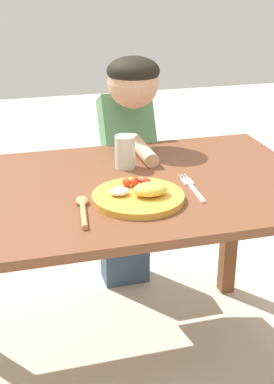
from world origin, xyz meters
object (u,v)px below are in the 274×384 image
(plate, at_px, (139,195))
(fork, at_px, (192,187))
(spoon, at_px, (83,208))
(person, at_px, (128,161))
(drinking_cup, at_px, (125,152))

(plate, xyz_separation_m, fork, (0.17, 0.04, -0.01))
(plate, bearing_deg, spoon, -170.54)
(fork, height_order, person, person)
(fork, relative_size, spoon, 1.14)
(drinking_cup, bearing_deg, person, 73.76)
(drinking_cup, bearing_deg, fork, -55.95)
(person, bearing_deg, plate, 78.84)
(plate, relative_size, drinking_cup, 2.46)
(plate, distance_m, fork, 0.18)
(plate, relative_size, fork, 1.19)
(spoon, height_order, drinking_cup, drinking_cup)
(drinking_cup, bearing_deg, plate, -95.48)
(fork, distance_m, drinking_cup, 0.27)
(plate, bearing_deg, drinking_cup, 84.52)
(fork, bearing_deg, spoon, 104.57)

